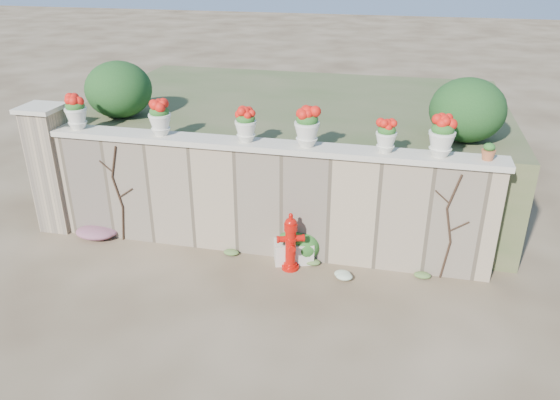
% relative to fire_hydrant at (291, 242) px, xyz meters
% --- Properties ---
extents(ground, '(80.00, 80.00, 0.00)m').
position_rel_fire_hydrant_xyz_m(ground, '(-0.65, -1.29, -0.54)').
color(ground, '#473623').
rests_on(ground, ground).
extents(stone_wall, '(8.00, 0.40, 2.00)m').
position_rel_fire_hydrant_xyz_m(stone_wall, '(-0.65, 0.51, 0.46)').
color(stone_wall, '#998466').
rests_on(stone_wall, ground).
extents(wall_cap, '(8.10, 0.52, 0.10)m').
position_rel_fire_hydrant_xyz_m(wall_cap, '(-0.65, 0.51, 1.51)').
color(wall_cap, beige).
rests_on(wall_cap, stone_wall).
extents(gate_pillar, '(0.72, 0.72, 2.48)m').
position_rel_fire_hydrant_xyz_m(gate_pillar, '(-4.80, 0.51, 0.72)').
color(gate_pillar, '#998466').
rests_on(gate_pillar, ground).
extents(raised_fill, '(9.00, 6.00, 2.00)m').
position_rel_fire_hydrant_xyz_m(raised_fill, '(-0.65, 3.71, 0.46)').
color(raised_fill, '#384C23').
rests_on(raised_fill, ground).
extents(back_shrub_left, '(1.30, 1.30, 1.10)m').
position_rel_fire_hydrant_xyz_m(back_shrub_left, '(-3.85, 1.71, 2.01)').
color(back_shrub_left, '#143814').
rests_on(back_shrub_left, raised_fill).
extents(back_shrub_right, '(1.30, 1.30, 1.10)m').
position_rel_fire_hydrant_xyz_m(back_shrub_right, '(2.75, 1.71, 2.01)').
color(back_shrub_right, '#143814').
rests_on(back_shrub_right, raised_fill).
extents(vine_left, '(0.60, 0.04, 1.91)m').
position_rel_fire_hydrant_xyz_m(vine_left, '(-3.32, 0.29, 0.45)').
color(vine_left, black).
rests_on(vine_left, ground).
extents(vine_right, '(0.60, 0.04, 1.91)m').
position_rel_fire_hydrant_xyz_m(vine_right, '(2.58, 0.29, 0.45)').
color(vine_right, black).
rests_on(vine_right, ground).
extents(fire_hydrant, '(0.46, 0.33, 1.07)m').
position_rel_fire_hydrant_xyz_m(fire_hydrant, '(0.00, 0.00, 0.00)').
color(fire_hydrant, '#B70D07').
rests_on(fire_hydrant, ground).
extents(planter_box, '(0.77, 0.59, 0.57)m').
position_rel_fire_hydrant_xyz_m(planter_box, '(0.00, 0.26, -0.28)').
color(planter_box, beige).
rests_on(planter_box, ground).
extents(green_shrub, '(0.68, 0.61, 0.65)m').
position_rel_fire_hydrant_xyz_m(green_shrub, '(0.14, 0.26, -0.21)').
color(green_shrub, '#1E5119').
rests_on(green_shrub, ground).
extents(magenta_clump, '(1.02, 0.68, 0.27)m').
position_rel_fire_hydrant_xyz_m(magenta_clump, '(-3.82, 0.26, -0.40)').
color(magenta_clump, '#B32381').
rests_on(magenta_clump, ground).
extents(white_flowers, '(0.51, 0.41, 0.18)m').
position_rel_fire_hydrant_xyz_m(white_flowers, '(0.92, -0.16, -0.45)').
color(white_flowers, white).
rests_on(white_flowers, ground).
extents(urn_pot_0, '(0.39, 0.39, 0.62)m').
position_rel_fire_hydrant_xyz_m(urn_pot_0, '(-4.08, 0.51, 1.87)').
color(urn_pot_0, beige).
rests_on(urn_pot_0, wall_cap).
extents(urn_pot_1, '(0.39, 0.39, 0.61)m').
position_rel_fire_hydrant_xyz_m(urn_pot_1, '(-2.45, 0.51, 1.87)').
color(urn_pot_1, beige).
rests_on(urn_pot_1, wall_cap).
extents(urn_pot_2, '(0.37, 0.37, 0.58)m').
position_rel_fire_hydrant_xyz_m(urn_pot_2, '(-0.90, 0.51, 1.85)').
color(urn_pot_2, beige).
rests_on(urn_pot_2, wall_cap).
extents(urn_pot_3, '(0.42, 0.42, 0.66)m').
position_rel_fire_hydrant_xyz_m(urn_pot_3, '(0.15, 0.51, 1.89)').
color(urn_pot_3, beige).
rests_on(urn_pot_3, wall_cap).
extents(urn_pot_4, '(0.34, 0.34, 0.53)m').
position_rel_fire_hydrant_xyz_m(urn_pot_4, '(1.44, 0.51, 1.83)').
color(urn_pot_4, beige).
rests_on(urn_pot_4, wall_cap).
extents(urn_pot_5, '(0.42, 0.42, 0.65)m').
position_rel_fire_hydrant_xyz_m(urn_pot_5, '(2.29, 0.51, 1.89)').
color(urn_pot_5, beige).
rests_on(urn_pot_5, wall_cap).
extents(terracotta_pot, '(0.22, 0.22, 0.26)m').
position_rel_fire_hydrant_xyz_m(terracotta_pot, '(3.02, 0.51, 1.68)').
color(terracotta_pot, '#A75933').
rests_on(terracotta_pot, wall_cap).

